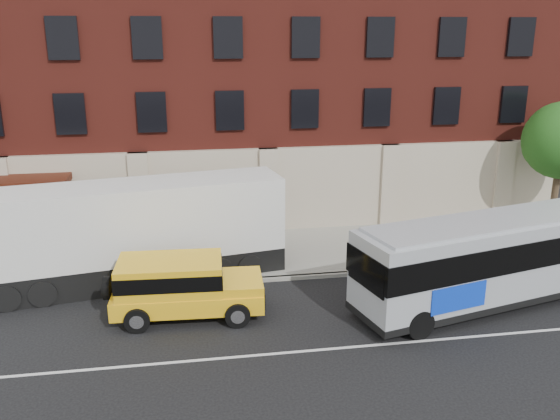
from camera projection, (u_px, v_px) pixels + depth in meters
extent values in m
plane|color=black|center=(325.00, 358.00, 18.09)|extent=(120.00, 120.00, 0.00)
cube|color=gray|center=(278.00, 251.00, 26.56)|extent=(60.00, 6.00, 0.15)
cube|color=gray|center=(290.00, 278.00, 23.73)|extent=(60.00, 0.25, 0.15)
cube|color=silver|center=(321.00, 350.00, 18.56)|extent=(60.00, 0.12, 0.01)
cube|color=maroon|center=(254.00, 65.00, 31.89)|extent=(30.00, 10.00, 15.00)
cube|color=#B0A28B|center=(268.00, 190.00, 28.64)|extent=(30.00, 0.35, 4.00)
cube|color=#40160B|center=(19.00, 181.00, 25.81)|extent=(4.20, 2.20, 0.30)
cube|color=#B0A28B|center=(3.00, 201.00, 26.68)|extent=(0.90, 0.55, 4.00)
cube|color=#B0A28B|center=(140.00, 196.00, 27.61)|extent=(0.90, 0.55, 4.00)
cube|color=#B0A28B|center=(269.00, 190.00, 28.55)|extent=(0.90, 0.55, 4.00)
cube|color=#B0A28B|center=(389.00, 185.00, 29.48)|extent=(0.90, 0.55, 4.00)
cube|color=#B0A28B|center=(502.00, 180.00, 30.42)|extent=(0.90, 0.55, 4.00)
cube|color=black|center=(70.00, 114.00, 26.24)|extent=(1.30, 0.20, 1.80)
cube|color=black|center=(152.00, 112.00, 26.78)|extent=(1.30, 0.20, 1.80)
cube|color=black|center=(230.00, 110.00, 27.33)|extent=(1.30, 0.20, 1.80)
cube|color=black|center=(305.00, 109.00, 27.87)|extent=(1.30, 0.20, 1.80)
cube|color=black|center=(377.00, 107.00, 28.41)|extent=(1.30, 0.20, 1.80)
cube|color=black|center=(446.00, 106.00, 28.96)|extent=(1.30, 0.20, 1.80)
cube|color=black|center=(513.00, 104.00, 29.50)|extent=(1.30, 0.20, 1.80)
cube|color=black|center=(63.00, 38.00, 25.30)|extent=(1.30, 0.20, 1.80)
cube|color=black|center=(147.00, 38.00, 25.85)|extent=(1.30, 0.20, 1.80)
cube|color=black|center=(228.00, 38.00, 26.39)|extent=(1.30, 0.20, 1.80)
cube|color=black|center=(306.00, 37.00, 26.94)|extent=(1.30, 0.20, 1.80)
cube|color=black|center=(380.00, 37.00, 27.48)|extent=(1.30, 0.20, 1.80)
cube|color=black|center=(452.00, 37.00, 28.03)|extent=(1.30, 0.20, 1.80)
cube|color=black|center=(521.00, 37.00, 28.57)|extent=(1.30, 0.20, 1.80)
cube|color=black|center=(39.00, 208.00, 27.06)|extent=(2.60, 0.15, 2.80)
cube|color=black|center=(174.00, 202.00, 27.99)|extent=(2.60, 0.15, 2.80)
cube|color=black|center=(299.00, 197.00, 28.93)|extent=(2.60, 0.15, 2.80)
cube|color=black|center=(417.00, 191.00, 29.86)|extent=(2.60, 0.15, 2.80)
cylinder|color=slate|center=(64.00, 261.00, 22.25)|extent=(0.07, 0.07, 2.50)
cube|color=white|center=(61.00, 242.00, 21.87)|extent=(0.30, 0.03, 0.40)
cube|color=white|center=(63.00, 255.00, 22.02)|extent=(0.30, 0.03, 0.35)
cylinder|color=#382C1C|center=(554.00, 200.00, 28.67)|extent=(0.32, 0.32, 3.00)
sphere|color=#1F4714|center=(544.00, 148.00, 28.23)|extent=(2.00, 2.00, 2.00)
cube|color=#9FA4A9|center=(507.00, 256.00, 21.43)|extent=(11.97, 5.20, 2.78)
cube|color=black|center=(503.00, 289.00, 21.81)|extent=(12.03, 5.26, 0.24)
cube|color=#9FA4A9|center=(512.00, 218.00, 21.01)|extent=(11.33, 4.77, 0.12)
cube|color=black|center=(509.00, 244.00, 21.30)|extent=(12.06, 5.29, 0.98)
cube|color=#0D37CB|center=(459.00, 298.00, 19.30)|extent=(2.10, 0.56, 0.88)
cube|color=#0D37CB|center=(540.00, 247.00, 23.79)|extent=(2.10, 0.56, 0.88)
cylinder|color=black|center=(420.00, 324.00, 19.13)|extent=(1.02, 0.52, 0.98)
cylinder|color=black|center=(382.00, 297.00, 21.07)|extent=(1.02, 0.52, 0.98)
cylinder|color=black|center=(537.00, 266.00, 23.80)|extent=(1.02, 0.52, 0.98)
cylinder|color=black|center=(559.00, 262.00, 24.25)|extent=(1.02, 0.52, 0.98)
cube|color=yellow|center=(189.00, 297.00, 20.61)|extent=(5.19, 2.38, 0.64)
cube|color=yellow|center=(170.00, 275.00, 20.30)|extent=(3.60, 2.26, 1.06)
cube|color=black|center=(170.00, 273.00, 20.29)|extent=(3.64, 2.30, 0.53)
cube|color=yellow|center=(239.00, 282.00, 20.66)|extent=(1.69, 2.09, 0.32)
cube|color=black|center=(263.00, 292.00, 20.87)|extent=(0.15, 1.69, 0.58)
cylinder|color=black|center=(107.00, 288.00, 20.19)|extent=(0.27, 0.82, 0.80)
cylinder|color=black|center=(238.00, 315.00, 19.88)|extent=(0.86, 0.34, 0.85)
cylinder|color=silver|center=(238.00, 315.00, 19.88)|extent=(0.48, 0.34, 0.47)
cylinder|color=black|center=(235.00, 289.00, 21.85)|extent=(0.86, 0.34, 0.85)
cylinder|color=silver|center=(235.00, 289.00, 21.85)|extent=(0.48, 0.34, 0.47)
cylinder|color=black|center=(137.00, 320.00, 19.53)|extent=(0.86, 0.34, 0.85)
cylinder|color=silver|center=(137.00, 320.00, 19.53)|extent=(0.48, 0.34, 0.47)
cylinder|color=black|center=(144.00, 293.00, 21.50)|extent=(0.86, 0.34, 0.85)
cylinder|color=silver|center=(144.00, 293.00, 21.50)|extent=(0.48, 0.34, 0.47)
cube|color=black|center=(132.00, 269.00, 23.39)|extent=(12.08, 4.39, 1.09)
cube|color=white|center=(128.00, 221.00, 22.81)|extent=(12.09, 4.43, 2.86)
cylinder|color=black|center=(6.00, 298.00, 20.97)|extent=(1.02, 0.44, 0.99)
cylinder|color=black|center=(11.00, 274.00, 23.02)|extent=(1.02, 0.44, 0.99)
cylinder|color=black|center=(43.00, 293.00, 21.35)|extent=(1.02, 0.44, 0.99)
cylinder|color=black|center=(44.00, 270.00, 23.40)|extent=(1.02, 0.44, 0.99)
cylinder|color=black|center=(220.00, 270.00, 23.41)|extent=(1.02, 0.44, 0.99)
cylinder|color=black|center=(208.00, 250.00, 25.46)|extent=(1.02, 0.44, 0.99)
cylinder|color=black|center=(249.00, 266.00, 23.79)|extent=(1.02, 0.44, 0.99)
cylinder|color=black|center=(234.00, 247.00, 25.84)|extent=(1.02, 0.44, 0.99)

